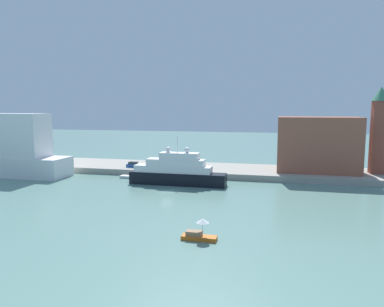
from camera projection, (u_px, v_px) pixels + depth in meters
name	position (u px, v px, depth m)	size (l,w,h in m)	color
ground	(167.00, 192.00, 78.00)	(400.00, 400.00, 0.00)	slate
quay_dock	(194.00, 169.00, 102.16)	(110.00, 18.30, 1.56)	gray
large_yacht	(176.00, 172.00, 85.36)	(22.99, 4.09, 11.54)	black
small_motorboat	(199.00, 233.00, 49.57)	(4.87, 1.76, 3.08)	#C66019
work_barge	(130.00, 177.00, 93.54)	(5.18, 1.92, 0.64)	silver
harbor_building	(318.00, 144.00, 93.97)	(20.44, 11.26, 14.19)	#93513D
bell_tower	(379.00, 127.00, 90.25)	(4.48, 4.48, 21.70)	brown
parked_car	(134.00, 165.00, 101.17)	(4.02, 1.71, 1.52)	#1E4C99
person_figure	(152.00, 164.00, 102.70)	(0.36, 0.36, 1.59)	#4C4C4C
mooring_bollard	(199.00, 171.00, 93.41)	(0.39, 0.39, 0.80)	black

